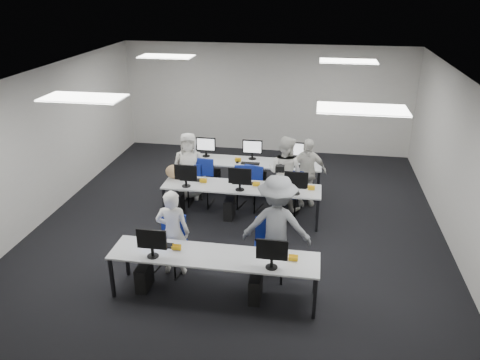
% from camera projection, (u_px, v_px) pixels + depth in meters
% --- Properties ---
extents(room, '(9.00, 9.02, 3.00)m').
position_uv_depth(room, '(240.00, 154.00, 8.96)').
color(room, black).
rests_on(room, ground).
extents(ceiling_panels, '(5.20, 4.60, 0.02)m').
position_uv_depth(ceiling_panels, '(240.00, 76.00, 8.37)').
color(ceiling_panels, white).
rests_on(ceiling_panels, room).
extents(desk_front, '(3.20, 0.70, 0.73)m').
position_uv_depth(desk_front, '(214.00, 258.00, 7.12)').
color(desk_front, silver).
rests_on(desk_front, ground).
extents(desk_mid, '(3.20, 0.70, 0.73)m').
position_uv_depth(desk_mid, '(241.00, 188.00, 9.47)').
color(desk_mid, silver).
rests_on(desk_mid, ground).
extents(desk_back, '(3.20, 0.70, 0.73)m').
position_uv_depth(desk_back, '(251.00, 164.00, 10.74)').
color(desk_back, silver).
rests_on(desk_back, ground).
extents(equipment_front, '(2.51, 0.41, 1.19)m').
position_uv_depth(equipment_front, '(202.00, 275.00, 7.26)').
color(equipment_front, '#0D25B0').
rests_on(equipment_front, desk_front).
extents(equipment_mid, '(2.91, 0.41, 1.19)m').
position_uv_depth(equipment_mid, '(232.00, 202.00, 9.61)').
color(equipment_mid, white).
rests_on(equipment_mid, desk_mid).
extents(equipment_back, '(2.91, 0.41, 1.19)m').
position_uv_depth(equipment_back, '(259.00, 177.00, 10.85)').
color(equipment_back, white).
rests_on(equipment_back, desk_back).
extents(chair_0, '(0.56, 0.60, 0.98)m').
position_uv_depth(chair_0, '(170.00, 254.00, 7.91)').
color(chair_0, navy).
rests_on(chair_0, ground).
extents(chair_1, '(0.53, 0.57, 0.98)m').
position_uv_depth(chair_1, '(268.00, 259.00, 7.76)').
color(chair_1, navy).
rests_on(chair_1, ground).
extents(chair_2, '(0.51, 0.55, 0.98)m').
position_uv_depth(chair_2, '(201.00, 191.00, 10.27)').
color(chair_2, navy).
rests_on(chair_2, ground).
extents(chair_3, '(0.56, 0.58, 0.90)m').
position_uv_depth(chair_3, '(250.00, 195.00, 10.10)').
color(chair_3, navy).
rests_on(chair_3, ground).
extents(chair_4, '(0.52, 0.55, 0.85)m').
position_uv_depth(chair_4, '(290.00, 200.00, 9.91)').
color(chair_4, navy).
rests_on(chair_4, ground).
extents(chair_5, '(0.53, 0.56, 0.86)m').
position_uv_depth(chair_5, '(193.00, 186.00, 10.59)').
color(chair_5, navy).
rests_on(chair_5, ground).
extents(chair_6, '(0.52, 0.55, 0.91)m').
position_uv_depth(chair_6, '(244.00, 188.00, 10.43)').
color(chair_6, navy).
rests_on(chair_6, ground).
extents(chair_7, '(0.43, 0.47, 0.84)m').
position_uv_depth(chair_7, '(294.00, 192.00, 10.30)').
color(chair_7, navy).
rests_on(chair_7, ground).
extents(handbag, '(0.40, 0.28, 0.30)m').
position_uv_depth(handbag, '(174.00, 172.00, 9.77)').
color(handbag, '#99814F').
rests_on(handbag, desk_mid).
extents(student_0, '(0.58, 0.40, 1.52)m').
position_uv_depth(student_0, '(173.00, 233.00, 7.67)').
color(student_0, white).
rests_on(student_0, ground).
extents(student_1, '(0.96, 0.87, 1.62)m').
position_uv_depth(student_1, '(285.00, 173.00, 9.89)').
color(student_1, white).
rests_on(student_1, ground).
extents(student_2, '(0.83, 0.63, 1.52)m').
position_uv_depth(student_2, '(189.00, 166.00, 10.38)').
color(student_2, white).
rests_on(student_2, ground).
extents(student_3, '(0.95, 0.59, 1.51)m').
position_uv_depth(student_3, '(306.00, 172.00, 10.08)').
color(student_3, white).
rests_on(student_3, ground).
extents(photographer, '(1.15, 0.68, 1.76)m').
position_uv_depth(photographer, '(277.00, 226.00, 7.62)').
color(photographer, slate).
rests_on(photographer, ground).
extents(dslr_camera, '(0.14, 0.18, 0.10)m').
position_uv_depth(dslr_camera, '(280.00, 169.00, 7.41)').
color(dslr_camera, black).
rests_on(dslr_camera, photographer).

